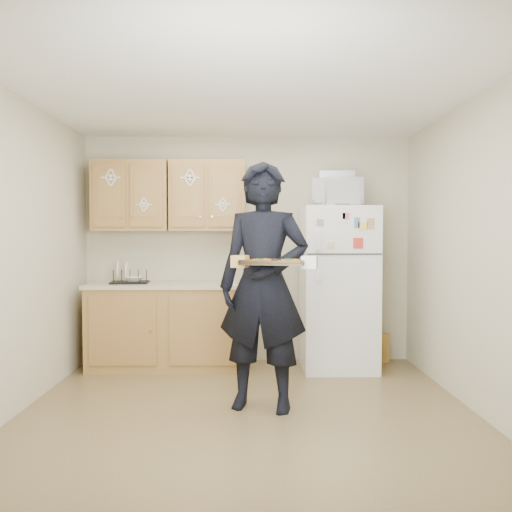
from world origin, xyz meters
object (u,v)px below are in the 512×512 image
object	(u,v)px
person	(263,286)
microwave	(338,193)
refrigerator	(338,288)
dish_rack	(130,276)
baking_tray	(274,263)

from	to	relation	value
person	microwave	size ratio (longest dim) A/B	3.84
refrigerator	dish_rack	xyz separation A→B (m)	(-2.19, 0.05, 0.13)
baking_tray	dish_rack	xyz separation A→B (m)	(-1.44, 1.57, -0.22)
refrigerator	person	world-z (taller)	person
person	dish_rack	bearing A→B (deg)	150.91
person	microwave	world-z (taller)	person
refrigerator	baking_tray	xyz separation A→B (m)	(-0.75, -1.52, 0.34)
refrigerator	person	xyz separation A→B (m)	(-0.82, -1.23, 0.14)
person	microwave	bearing A→B (deg)	69.55
baking_tray	microwave	size ratio (longest dim) A/B	0.90
refrigerator	baking_tray	world-z (taller)	refrigerator
baking_tray	dish_rack	world-z (taller)	baking_tray
person	dish_rack	world-z (taller)	person
refrigerator	person	size ratio (longest dim) A/B	0.86
person	dish_rack	size ratio (longest dim) A/B	5.22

